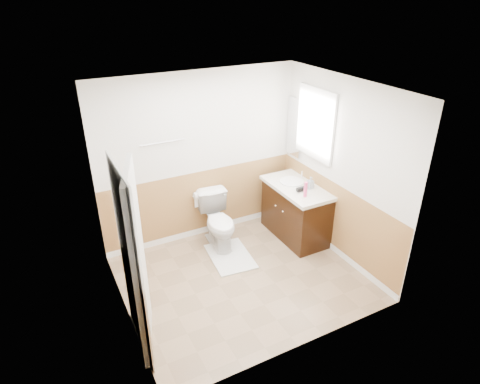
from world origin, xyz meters
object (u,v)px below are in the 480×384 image
bath_mat (230,256)px  lotion_bottle (306,189)px  vanity_cabinet (296,213)px  soap_dispenser (310,183)px  toilet (219,221)px

bath_mat → lotion_bottle: 1.43m
vanity_cabinet → soap_dispenser: (0.12, -0.14, 0.54)m
toilet → lotion_bottle: bearing=-25.6°
lotion_bottle → soap_dispenser: size_ratio=1.24×
bath_mat → soap_dispenser: soap_dispenser is taller
bath_mat → lotion_bottle: (1.04, -0.27, 0.95)m
toilet → vanity_cabinet: (1.14, -0.31, 0.00)m
toilet → lotion_bottle: (1.04, -0.64, 0.56)m
toilet → vanity_cabinet: bearing=-9.3°
soap_dispenser → bath_mat: bearing=176.1°
toilet → bath_mat: bearing=-84.0°
toilet → lotion_bottle: size_ratio=3.60×
vanity_cabinet → soap_dispenser: bearing=-49.8°
bath_mat → vanity_cabinet: vanity_cabinet is taller
vanity_cabinet → lotion_bottle: lotion_bottle is taller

